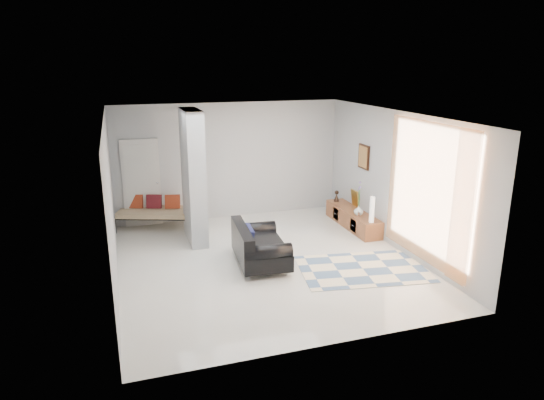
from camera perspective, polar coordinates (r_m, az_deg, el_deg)
name	(u,v)px	position (r m, az deg, el deg)	size (l,w,h in m)	color
floor	(266,261)	(9.45, -0.66, -7.22)	(6.00, 6.00, 0.00)	beige
ceiling	(266,116)	(8.73, -0.72, 9.91)	(6.00, 6.00, 0.00)	white
wall_back	(230,161)	(11.81, -5.02, 4.60)	(6.00, 6.00, 0.00)	#ADAFB1
wall_front	(335,249)	(6.33, 7.42, -5.75)	(6.00, 6.00, 0.00)	#ADAFB1
wall_left	(111,205)	(8.62, -18.44, -0.51)	(6.00, 6.00, 0.00)	#ADAFB1
wall_right	(396,181)	(10.12, 14.37, 2.21)	(6.00, 6.00, 0.00)	#ADAFB1
partition_column	(193,177)	(10.27, -9.24, 2.71)	(0.35, 1.20, 2.80)	#A5A9AC
hallway_door	(142,183)	(11.58, -15.10, 1.95)	(0.85, 0.06, 2.04)	silver
curtain	(427,193)	(9.14, 17.74, 0.81)	(2.55, 2.55, 0.00)	#F69340
wall_art	(364,157)	(11.17, 10.74, 5.02)	(0.04, 0.45, 0.55)	black
media_console	(353,218)	(11.44, 9.48, -2.14)	(0.45, 2.04, 0.80)	brown
loveseat	(257,246)	(9.20, -1.72, -5.47)	(1.01, 1.60, 0.76)	silver
daybed	(159,211)	(11.44, -13.15, -1.25)	(2.03, 1.38, 0.77)	black
area_rug	(363,269)	(9.27, 10.62, -7.96)	(2.32, 1.55, 0.01)	beige
cylinder_lamp	(372,210)	(10.55, 11.68, -1.11)	(0.10, 0.10, 0.56)	beige
bronze_figurine	(337,196)	(12.01, 7.60, 0.47)	(0.14, 0.14, 0.27)	black
vase	(359,210)	(11.03, 10.15, -1.20)	(0.21, 0.21, 0.22)	silver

